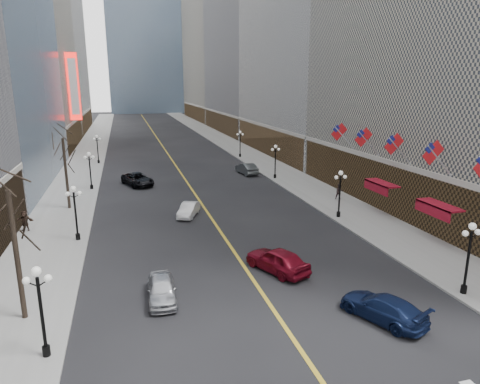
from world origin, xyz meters
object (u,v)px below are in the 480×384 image
streetlamp_east_3 (240,141)px  car_sb_far (247,168)px  streetlamp_east_0 (469,251)px  car_nb_mid (189,210)px  streetlamp_west_3 (97,146)px  streetlamp_west_1 (75,207)px  streetlamp_west_2 (90,167)px  car_nb_near (162,289)px  car_sb_near (383,308)px  streetlamp_west_0 (40,303)px  car_nb_far (138,179)px  streetlamp_east_1 (340,189)px  streetlamp_east_2 (275,158)px  car_sb_mid (277,260)px

streetlamp_east_3 → car_sb_far: 14.22m
streetlamp_east_0 → car_sb_far: streetlamp_east_0 is taller
car_nb_mid → streetlamp_west_3: bearing=130.8°
streetlamp_west_1 → streetlamp_west_2: size_ratio=1.00×
car_nb_near → car_sb_near: car_sb_near is taller
streetlamp_west_0 → car_nb_far: bearing=81.1°
streetlamp_west_3 → car_nb_far: size_ratio=0.80×
streetlamp_east_1 → car_sb_near: streetlamp_east_1 is taller
streetlamp_east_2 → car_nb_mid: (-13.80, -13.56, -2.25)m
streetlamp_east_1 → streetlamp_west_3: bearing=123.2°
streetlamp_west_2 → car_sb_mid: size_ratio=0.91×
streetlamp_east_2 → streetlamp_west_0: same height
streetlamp_west_0 → streetlamp_west_1: same height
streetlamp_west_3 → car_nb_far: 17.90m
streetlamp_east_0 → streetlamp_west_2: 41.39m
streetlamp_east_3 → streetlamp_west_3: same height
car_nb_near → car_sb_far: size_ratio=0.86×
streetlamp_west_1 → car_nb_near: (5.76, -11.74, -2.19)m
streetlamp_west_2 → car_sb_near: (17.22, -35.12, -2.19)m
streetlamp_east_0 → streetlamp_west_1: size_ratio=1.00×
car_sb_near → car_sb_far: bearing=-118.9°
streetlamp_west_2 → streetlamp_west_1: bearing=-90.0°
streetlamp_east_2 → streetlamp_west_0: (-23.60, -34.00, 0.00)m
streetlamp_east_1 → streetlamp_west_2: 29.68m
streetlamp_east_1 → streetlamp_west_2: same height
streetlamp_east_0 → streetlamp_west_1: 28.51m
car_nb_near → car_nb_far: 30.85m
streetlamp_east_2 → car_sb_near: (-6.38, -35.12, -2.19)m
car_sb_near → streetlamp_west_3: bearing=-95.8°
streetlamp_west_0 → car_nb_mid: bearing=64.4°
streetlamp_east_3 → streetlamp_west_0: bearing=-114.4°
streetlamp_east_2 → streetlamp_west_2: bearing=180.0°
streetlamp_east_2 → streetlamp_west_0: bearing=-124.8°
streetlamp_west_0 → car_sb_mid: size_ratio=0.91×
streetlamp_east_2 → car_nb_near: 34.75m
streetlamp_east_3 → streetlamp_west_1: size_ratio=1.00×
streetlamp_west_0 → car_nb_far: size_ratio=0.80×
streetlamp_west_1 → car_nb_far: streetlamp_west_1 is taller
streetlamp_east_1 → car_nb_far: bearing=133.4°
car_nb_far → car_nb_mid: bearing=-93.9°
car_nb_mid → car_sb_near: bearing=-47.5°
streetlamp_east_2 → car_sb_far: 5.48m
streetlamp_east_3 → car_nb_far: (-18.09, -16.89, -2.12)m
car_nb_far → car_sb_far: size_ratio=1.16×
streetlamp_west_0 → streetlamp_east_1: bearing=34.1°
streetlamp_west_3 → car_sb_mid: (13.80, -45.75, -2.06)m
streetlamp_east_3 → car_sb_mid: (-9.80, -45.75, -2.06)m
streetlamp_west_0 → streetlamp_west_2: 34.00m
car_nb_far → streetlamp_west_2: bearing=171.1°
streetlamp_east_0 → car_nb_far: size_ratio=0.80×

